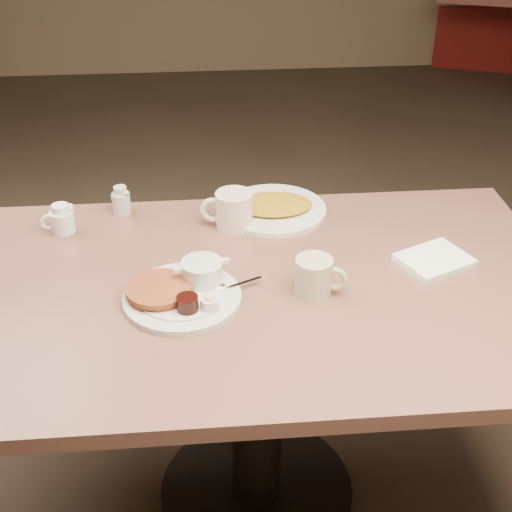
{
  "coord_description": "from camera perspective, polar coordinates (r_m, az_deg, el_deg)",
  "views": [
    {
      "loc": [
        -0.12,
        -1.38,
        1.71
      ],
      "look_at": [
        0.0,
        0.02,
        0.82
      ],
      "focal_mm": 49.59,
      "sensor_mm": 36.0,
      "label": 1
    }
  ],
  "objects": [
    {
      "name": "creamer_right",
      "position": [
        2.01,
        -10.83,
        4.38
      ],
      "size": [
        0.06,
        0.07,
        0.08
      ],
      "color": "beige",
      "rests_on": "diner_table"
    },
    {
      "name": "coffee_mug_near",
      "position": [
        1.64,
        4.78,
        -1.6
      ],
      "size": [
        0.13,
        0.11,
        0.09
      ],
      "color": "beige",
      "rests_on": "diner_table"
    },
    {
      "name": "coffee_mug_far",
      "position": [
        1.9,
        -1.91,
        3.73
      ],
      "size": [
        0.15,
        0.11,
        0.1
      ],
      "color": "beige",
      "rests_on": "diner_table"
    },
    {
      "name": "creamer_left",
      "position": [
        1.95,
        -15.41,
        2.84
      ],
      "size": [
        0.09,
        0.07,
        0.08
      ],
      "color": "white",
      "rests_on": "diner_table"
    },
    {
      "name": "main_plate",
      "position": [
        1.64,
        -5.91,
        -2.73
      ],
      "size": [
        0.36,
        0.34,
        0.07
      ],
      "color": "silver",
      "rests_on": "diner_table"
    },
    {
      "name": "room",
      "position": [
        1.42,
        0.07,
        19.74
      ],
      "size": [
        7.04,
        8.04,
        2.84
      ],
      "color": "#4C3F33",
      "rests_on": "ground"
    },
    {
      "name": "napkin",
      "position": [
        1.82,
        14.19,
        -0.34
      ],
      "size": [
        0.21,
        0.19,
        0.02
      ],
      "color": "white",
      "rests_on": "diner_table"
    },
    {
      "name": "diner_table",
      "position": [
        1.79,
        0.06,
        -6.85
      ],
      "size": [
        1.5,
        0.9,
        0.75
      ],
      "color": "#84564C",
      "rests_on": "ground"
    },
    {
      "name": "hash_plate",
      "position": [
        1.99,
        1.44,
        3.9
      ],
      "size": [
        0.31,
        0.31,
        0.04
      ],
      "color": "silver",
      "rests_on": "diner_table"
    }
  ]
}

